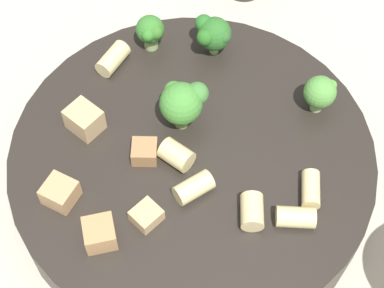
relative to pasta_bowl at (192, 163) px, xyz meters
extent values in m
plane|color=#BCB29E|center=(0.00, 0.00, -0.02)|extent=(2.00, 2.00, 0.00)
cylinder|color=#28231E|center=(0.00, 0.00, 0.00)|extent=(0.28, 0.28, 0.04)
cylinder|color=silver|center=(0.00, 0.00, 0.01)|extent=(0.25, 0.25, 0.01)
torus|color=#28231E|center=(0.00, 0.00, 0.01)|extent=(0.27, 0.27, 0.00)
cylinder|color=#9EC175|center=(0.07, -0.07, 0.02)|extent=(0.01, 0.01, 0.01)
sphere|color=#2D6B28|center=(0.07, -0.07, 0.04)|extent=(0.03, 0.03, 0.03)
sphere|color=#296E28|center=(0.08, -0.07, 0.04)|extent=(0.01, 0.01, 0.01)
sphere|color=#2E5E2A|center=(0.06, -0.08, 0.04)|extent=(0.01, 0.01, 0.01)
sphere|color=#2A6922|center=(0.07, -0.06, 0.04)|extent=(0.01, 0.01, 0.01)
cylinder|color=#9EC175|center=(0.10, -0.04, 0.02)|extent=(0.01, 0.01, 0.01)
sphere|color=#387A2D|center=(0.10, -0.04, 0.04)|extent=(0.02, 0.02, 0.02)
sphere|color=#387227|center=(0.10, -0.04, 0.04)|extent=(0.01, 0.01, 0.01)
sphere|color=#367E2D|center=(0.10, -0.03, 0.04)|extent=(0.01, 0.01, 0.01)
cylinder|color=#9EC175|center=(-0.03, -0.10, 0.02)|extent=(0.01, 0.01, 0.01)
sphere|color=#569942|center=(-0.03, -0.10, 0.04)|extent=(0.03, 0.03, 0.03)
sphere|color=#5A913D|center=(-0.02, -0.10, 0.04)|extent=(0.01, 0.01, 0.01)
sphere|color=#539E3E|center=(-0.03, -0.11, 0.04)|extent=(0.01, 0.01, 0.01)
cylinder|color=#84AD60|center=(0.03, -0.01, 0.02)|extent=(0.01, 0.01, 0.02)
sphere|color=#478E38|center=(0.03, -0.01, 0.04)|extent=(0.03, 0.03, 0.03)
sphere|color=#438039|center=(0.02, -0.02, 0.05)|extent=(0.02, 0.02, 0.02)
sphere|color=#498A35|center=(0.04, -0.01, 0.05)|extent=(0.01, 0.01, 0.01)
cylinder|color=beige|center=(-0.09, -0.02, 0.02)|extent=(0.03, 0.03, 0.01)
cylinder|color=beige|center=(-0.07, 0.00, 0.02)|extent=(0.03, 0.03, 0.02)
cylinder|color=beige|center=(0.11, 0.00, 0.02)|extent=(0.03, 0.03, 0.02)
cylinder|color=beige|center=(0.00, 0.01, 0.03)|extent=(0.03, 0.02, 0.02)
cylinder|color=beige|center=(-0.03, 0.02, 0.02)|extent=(0.02, 0.03, 0.02)
cylinder|color=beige|center=(-0.08, -0.05, 0.02)|extent=(0.03, 0.03, 0.01)
cube|color=tan|center=(0.07, 0.05, 0.03)|extent=(0.03, 0.03, 0.02)
cube|color=tan|center=(-0.03, 0.06, 0.02)|extent=(0.02, 0.02, 0.01)
cube|color=#A87A4C|center=(0.02, 0.03, 0.02)|extent=(0.03, 0.03, 0.01)
cube|color=tan|center=(-0.02, 0.09, 0.03)|extent=(0.03, 0.03, 0.02)
cube|color=tan|center=(0.02, 0.10, 0.02)|extent=(0.03, 0.03, 0.02)
camera|label=1|loc=(-0.21, 0.16, 0.42)|focal=60.00mm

